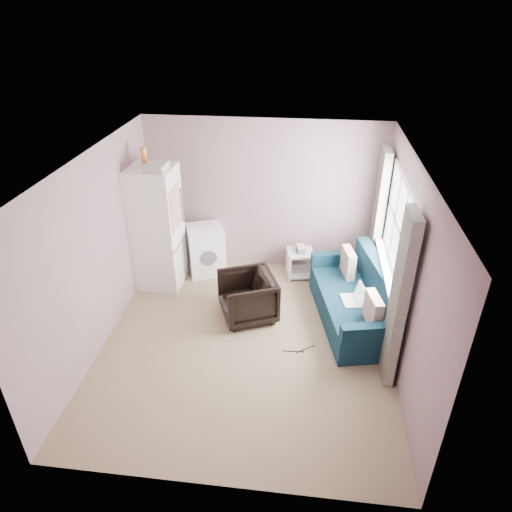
{
  "coord_description": "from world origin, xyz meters",
  "views": [
    {
      "loc": [
        0.7,
        -4.72,
        4.08
      ],
      "look_at": [
        0.05,
        0.6,
        1.0
      ],
      "focal_mm": 32.0,
      "sensor_mm": 36.0,
      "label": 1
    }
  ],
  "objects_px": {
    "side_table": "(300,261)",
    "sofa": "(358,302)",
    "fridge": "(157,228)",
    "armchair": "(247,295)",
    "washing_machine": "(206,249)"
  },
  "relations": [
    {
      "from": "washing_machine",
      "to": "sofa",
      "type": "height_order",
      "value": "sofa"
    },
    {
      "from": "side_table",
      "to": "sofa",
      "type": "relative_size",
      "value": 0.27
    },
    {
      "from": "sofa",
      "to": "fridge",
      "type": "bearing_deg",
      "value": 155.81
    },
    {
      "from": "side_table",
      "to": "armchair",
      "type": "bearing_deg",
      "value": -119.81
    },
    {
      "from": "fridge",
      "to": "washing_machine",
      "type": "height_order",
      "value": "fridge"
    },
    {
      "from": "armchair",
      "to": "washing_machine",
      "type": "xyz_separation_m",
      "value": [
        -0.86,
        1.17,
        0.05
      ]
    },
    {
      "from": "washing_machine",
      "to": "armchair",
      "type": "bearing_deg",
      "value": -75.39
    },
    {
      "from": "washing_machine",
      "to": "sofa",
      "type": "relative_size",
      "value": 0.39
    },
    {
      "from": "fridge",
      "to": "side_table",
      "type": "bearing_deg",
      "value": 13.82
    },
    {
      "from": "armchair",
      "to": "side_table",
      "type": "height_order",
      "value": "armchair"
    },
    {
      "from": "armchair",
      "to": "fridge",
      "type": "bearing_deg",
      "value": -139.59
    },
    {
      "from": "side_table",
      "to": "fridge",
      "type": "bearing_deg",
      "value": -167.69
    },
    {
      "from": "fridge",
      "to": "sofa",
      "type": "bearing_deg",
      "value": -10.39
    },
    {
      "from": "armchair",
      "to": "side_table",
      "type": "relative_size",
      "value": 1.35
    },
    {
      "from": "armchair",
      "to": "fridge",
      "type": "distance_m",
      "value": 1.77
    }
  ]
}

